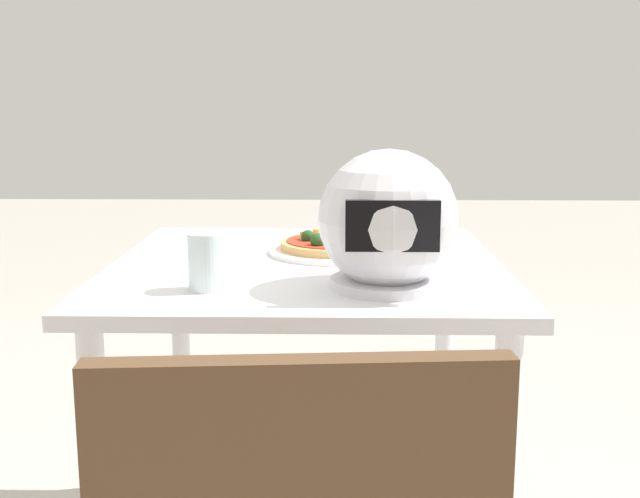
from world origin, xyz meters
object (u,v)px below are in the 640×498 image
Objects in this scene: dining_table at (307,305)px; motorcycle_helmet at (388,222)px; pizza at (332,244)px; drinking_glass at (206,262)px.

dining_table is 3.40× the size of motorcycle_helmet.
dining_table is at bearing -56.02° from motorcycle_helmet.
drinking_glass is at bearing 56.73° from pizza.
drinking_glass is (0.18, 0.27, 0.16)m from dining_table.
drinking_glass reaches higher than dining_table.
drinking_glass is at bearing 56.07° from dining_table.
pizza is 2.25× the size of drinking_glass.
dining_table is 0.17m from pizza.
pizza is at bearing -121.29° from dining_table.
pizza is 0.44m from drinking_glass.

